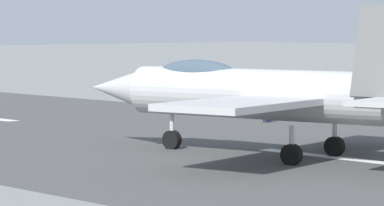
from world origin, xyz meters
name	(u,v)px	position (x,y,z in m)	size (l,w,h in m)	color
ground_plane	(328,157)	(0.00, 0.00, 0.00)	(400.00, 400.00, 0.00)	gray
runway_strip	(328,157)	(-0.02, 0.00, 0.01)	(240.00, 26.00, 0.02)	#454645
fighter_jet	(272,93)	(1.37, 1.62, 2.42)	(16.73, 13.63, 5.61)	#B2B3B4
crew_person	(267,107)	(11.59, -9.04, 0.80)	(0.49, 0.57, 1.60)	#1E2338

